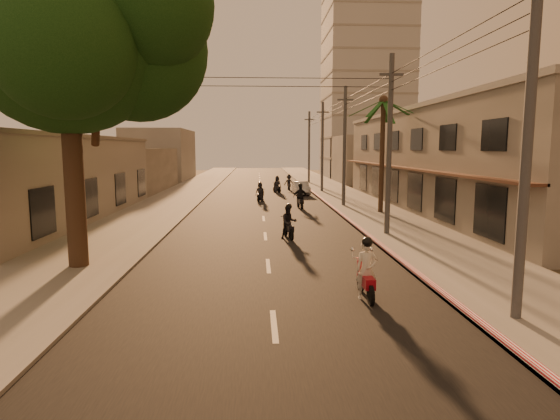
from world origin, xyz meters
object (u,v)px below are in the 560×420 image
(scooter_mid_b, at_px, (300,197))
(parked_car, at_px, (301,188))
(scooter_far_c, at_px, (277,185))
(scooter_mid_a, at_px, (289,223))
(broadleaf_tree, at_px, (79,31))
(scooter_far_b, at_px, (289,183))
(scooter_red, at_px, (366,272))
(palm_tree, at_px, (383,107))
(scooter_far_a, at_px, (260,192))

(scooter_mid_b, distance_m, parked_car, 10.58)
(parked_car, bearing_deg, scooter_far_c, 131.02)
(scooter_mid_a, relative_size, parked_car, 0.46)
(broadleaf_tree, distance_m, scooter_far_b, 34.48)
(scooter_mid_a, bearing_deg, scooter_far_b, 75.84)
(broadleaf_tree, bearing_deg, parked_car, 69.00)
(scooter_red, xyz_separation_m, scooter_mid_a, (-1.64, 9.41, -0.02))
(broadleaf_tree, relative_size, scooter_far_b, 7.04)
(palm_tree, xyz_separation_m, scooter_far_a, (-8.14, 7.80, -6.40))
(scooter_far_c, bearing_deg, palm_tree, -90.00)
(scooter_far_a, distance_m, parked_car, 6.81)
(scooter_red, height_order, scooter_far_c, scooter_red)
(scooter_mid_a, bearing_deg, palm_tree, 41.13)
(palm_tree, bearing_deg, scooter_red, -106.17)
(scooter_mid_a, bearing_deg, broadleaf_tree, -155.93)
(scooter_mid_a, bearing_deg, parked_car, 72.82)
(scooter_mid_b, bearing_deg, broadleaf_tree, -125.42)
(scooter_red, bearing_deg, scooter_far_b, 89.71)
(broadleaf_tree, distance_m, scooter_far_a, 23.88)
(palm_tree, height_order, scooter_far_a, palm_tree)
(scooter_mid_a, distance_m, scooter_far_c, 24.20)
(scooter_red, relative_size, scooter_far_a, 1.16)
(scooter_far_c, bearing_deg, scooter_mid_a, -113.32)
(scooter_red, distance_m, scooter_far_a, 25.94)
(palm_tree, xyz_separation_m, scooter_red, (-5.21, -17.97, -6.34))
(palm_tree, distance_m, scooter_far_a, 12.97)
(parked_car, bearing_deg, scooter_mid_a, -99.75)
(scooter_red, distance_m, parked_car, 31.33)
(scooter_far_b, bearing_deg, broadleaf_tree, -108.41)
(broadleaf_tree, relative_size, scooter_mid_a, 6.88)
(scooter_far_a, xyz_separation_m, parked_car, (3.97, 5.54, -0.12))
(scooter_mid_b, bearing_deg, scooter_red, -95.99)
(scooter_mid_a, height_order, scooter_far_a, scooter_mid_a)
(scooter_mid_b, height_order, scooter_far_c, scooter_mid_b)
(scooter_mid_a, xyz_separation_m, scooter_far_b, (1.86, 26.91, -0.02))
(scooter_far_b, xyz_separation_m, parked_car, (0.82, -5.01, -0.14))
(broadleaf_tree, height_order, scooter_far_a, broadleaf_tree)
(scooter_mid_b, bearing_deg, palm_tree, -34.30)
(parked_car, bearing_deg, palm_tree, -75.40)
(scooter_far_b, relative_size, scooter_far_c, 1.01)
(scooter_far_b, distance_m, scooter_far_c, 3.05)
(scooter_far_b, bearing_deg, scooter_mid_b, -92.66)
(palm_tree, bearing_deg, broadleaf_tree, -136.52)
(scooter_far_a, distance_m, scooter_far_b, 11.01)
(scooter_far_c, bearing_deg, parked_car, -68.37)
(scooter_far_a, bearing_deg, scooter_mid_b, -43.60)
(broadleaf_tree, xyz_separation_m, scooter_far_b, (9.62, 32.20, -7.71))
(palm_tree, bearing_deg, scooter_far_b, 105.23)
(scooter_far_a, bearing_deg, scooter_far_b, 89.48)
(scooter_far_a, relative_size, scooter_far_b, 0.96)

